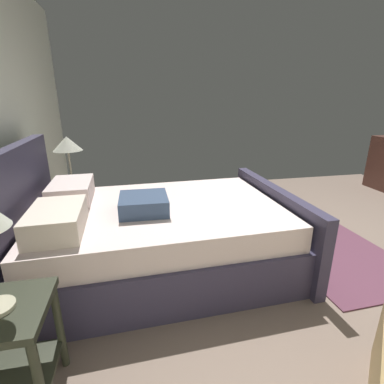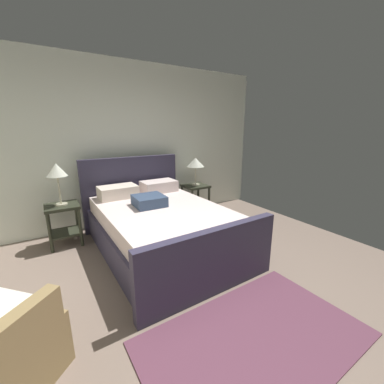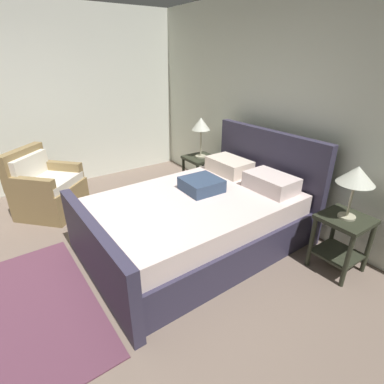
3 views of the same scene
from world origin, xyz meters
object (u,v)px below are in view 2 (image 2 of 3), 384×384
object	(u,v)px
nightstand_right	(195,195)
table_lamp_left	(57,171)
bed	(160,225)
table_lamp_right	(195,163)
nightstand_left	(63,218)

from	to	relation	value
nightstand_right	table_lamp_left	bearing A→B (deg)	-178.28
bed	table_lamp_left	size ratio (longest dim) A/B	4.06
table_lamp_right	nightstand_left	size ratio (longest dim) A/B	0.87
bed	nightstand_right	size ratio (longest dim) A/B	4.01
bed	table_lamp_left	xyz separation A→B (m)	(-1.14, 0.83, 0.73)
bed	table_lamp_left	distance (m)	1.59
bed	nightstand_left	world-z (taller)	bed
bed	nightstand_right	distance (m)	1.46
nightstand_left	table_lamp_left	xyz separation A→B (m)	(-0.00, 0.00, 0.68)
nightstand_right	nightstand_left	xyz separation A→B (m)	(-2.29, -0.07, 0.00)
table_lamp_right	nightstand_left	world-z (taller)	table_lamp_right
nightstand_right	table_lamp_left	size ratio (longest dim) A/B	1.01
nightstand_right	nightstand_left	bearing A→B (deg)	-178.28
table_lamp_left	nightstand_right	bearing A→B (deg)	1.72
table_lamp_right	nightstand_left	bearing A→B (deg)	-178.28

